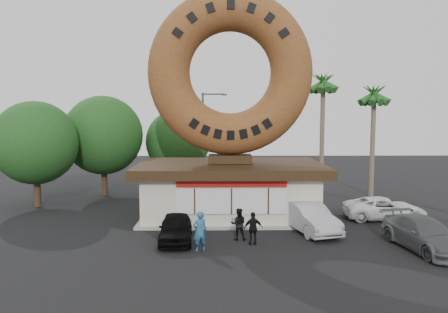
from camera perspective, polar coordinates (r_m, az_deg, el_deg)
name	(u,v)px	position (r m, az deg, el deg)	size (l,w,h in m)	color
ground	(233,245)	(21.33, 1.22, -11.51)	(90.00, 90.00, 0.00)	black
donut_shop	(230,188)	(26.75, 0.79, -4.10)	(11.20, 7.20, 3.80)	beige
giant_donut	(230,73)	(26.50, 0.81, 10.89)	(9.84, 9.84, 2.51)	brown
tree_west	(103,135)	(34.55, -15.50, 2.68)	(6.00, 6.00, 7.65)	#473321
tree_mid	(178,142)	(35.60, -6.05, 1.93)	(5.20, 5.20, 6.63)	#473321
tree_far	(35,143)	(31.90, -23.41, 1.64)	(5.60, 5.60, 7.14)	#473321
palm_near	(323,86)	(35.41, 12.82, 8.92)	(2.60, 2.60, 9.75)	#726651
palm_far	(374,98)	(34.92, 19.01, 7.28)	(2.60, 2.60, 8.75)	#726651
street_lamp	(205,135)	(36.44, -2.55, 2.77)	(2.11, 0.20, 8.00)	#59595E
person_left	(200,231)	(20.28, -3.18, -9.70)	(0.67, 0.44, 1.85)	#25547F
person_center	(239,224)	(22.00, 1.91, -8.82)	(0.78, 0.60, 1.60)	black
person_right	(253,229)	(21.23, 3.84, -9.37)	(0.93, 0.39, 1.59)	black
car_black	(176,228)	(21.91, -6.33, -9.25)	(1.58, 3.94, 1.34)	black
car_silver	(309,217)	(23.92, 11.03, -7.82)	(1.62, 4.64, 1.53)	#ABABB0
car_grey	(424,234)	(22.49, 24.69, -9.19)	(2.05, 5.04, 1.46)	#545759
car_white	(384,208)	(27.83, 20.20, -6.39)	(2.19, 4.76, 1.32)	white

